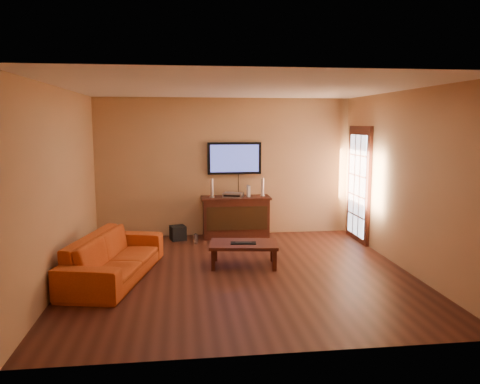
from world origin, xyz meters
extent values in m
plane|color=#34160E|center=(0.00, 0.00, 0.00)|extent=(5.00, 5.00, 0.00)
plane|color=tan|center=(0.00, 2.50, 1.35)|extent=(5.00, 0.00, 5.00)
plane|color=tan|center=(-2.50, 0.00, 1.35)|extent=(0.00, 5.00, 5.00)
plane|color=tan|center=(2.50, 0.00, 1.35)|extent=(0.00, 5.00, 5.00)
plane|color=white|center=(0.00, 0.00, 2.70)|extent=(5.00, 5.00, 0.00)
cube|color=#36130C|center=(2.46, 1.70, 1.05)|extent=(0.06, 1.02, 2.22)
cube|color=white|center=(2.42, 1.70, 1.05)|extent=(0.01, 0.79, 1.89)
cube|color=#36130C|center=(0.19, 2.24, 0.38)|extent=(1.27, 0.47, 0.75)
cube|color=black|center=(0.19, 2.00, 0.41)|extent=(1.16, 0.02, 0.45)
cube|color=#36130C|center=(0.19, 2.24, 0.77)|extent=(1.34, 0.51, 0.04)
cube|color=black|center=(0.19, 2.46, 1.53)|extent=(1.06, 0.07, 0.63)
cube|color=#3C469D|center=(0.19, 2.42, 1.53)|extent=(0.95, 0.01, 0.53)
cube|color=#36130C|center=(0.10, 0.34, 0.34)|extent=(1.12, 0.76, 0.05)
cube|color=#36130C|center=(-0.40, 0.15, 0.16)|extent=(0.06, 0.06, 0.32)
cube|color=#36130C|center=(0.52, 0.03, 0.16)|extent=(0.06, 0.06, 0.32)
cube|color=#36130C|center=(-0.33, 0.65, 0.16)|extent=(0.06, 0.06, 0.32)
cube|color=#36130C|center=(0.59, 0.53, 0.16)|extent=(0.06, 0.06, 0.32)
imported|color=#B44214|center=(-1.82, -0.01, 0.42)|extent=(1.10, 2.25, 0.84)
cylinder|color=silver|center=(-0.27, 2.21, 0.80)|extent=(0.10, 0.10, 0.02)
cylinder|color=silver|center=(-0.27, 2.21, 0.98)|extent=(0.06, 0.06, 0.35)
cylinder|color=silver|center=(0.73, 2.28, 0.80)|extent=(0.10, 0.10, 0.01)
cylinder|color=silver|center=(0.73, 2.28, 0.98)|extent=(0.05, 0.05, 0.34)
cube|color=silver|center=(0.14, 2.22, 0.84)|extent=(0.44, 0.37, 0.08)
cube|color=white|center=(0.44, 2.24, 0.90)|extent=(0.06, 0.16, 0.22)
cube|color=black|center=(-0.93, 2.13, 0.14)|extent=(0.34, 0.34, 0.27)
cylinder|color=white|center=(-0.61, 1.79, 0.09)|extent=(0.07, 0.07, 0.18)
sphere|color=white|center=(-0.61, 1.79, 0.18)|extent=(0.04, 0.04, 0.04)
cube|color=black|center=(0.08, 0.29, 0.38)|extent=(0.41, 0.19, 0.02)
cube|color=black|center=(0.08, 0.29, 0.39)|extent=(0.26, 0.13, 0.01)
camera|label=1|loc=(-0.84, -6.67, 2.21)|focal=35.00mm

